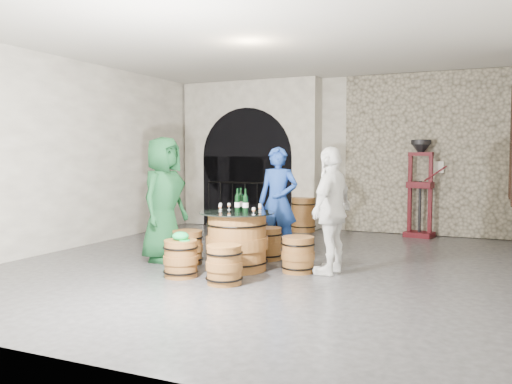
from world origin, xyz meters
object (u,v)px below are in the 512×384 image
at_px(barrel_stool_right, 298,255).
at_px(corking_press, 420,181).
at_px(barrel_stool_near_left, 181,259).
at_px(person_green, 164,199).
at_px(wine_bottle_right, 241,202).
at_px(barrel_stool_near_right, 224,265).
at_px(person_blue, 278,202).
at_px(barrel_stool_far, 267,244).
at_px(side_barrel, 303,214).
at_px(barrel_stool_left, 187,247).
at_px(person_white, 332,211).
at_px(barrel_table, 237,241).
at_px(wine_bottle_center, 245,203).
at_px(wine_bottle_left, 237,202).

bearing_deg(barrel_stool_right, corking_press, 74.72).
distance_m(barrel_stool_right, barrel_stool_near_left, 1.58).
bearing_deg(person_green, barrel_stool_near_left, -135.05).
relative_size(person_green, wine_bottle_right, 5.70).
distance_m(barrel_stool_near_right, barrel_stool_near_left, 0.70).
bearing_deg(person_blue, barrel_stool_right, -61.75).
xyz_separation_m(barrel_stool_far, barrel_stool_near_right, (0.13, -1.66, 0.00)).
bearing_deg(corking_press, side_barrel, -165.07).
distance_m(barrel_stool_far, person_blue, 0.70).
bearing_deg(barrel_stool_left, person_white, 5.76).
xyz_separation_m(barrel_table, wine_bottle_right, (-0.01, 0.14, 0.54)).
height_order(barrel_stool_left, wine_bottle_right, wine_bottle_right).
bearing_deg(wine_bottle_right, barrel_stool_near_left, -118.63).
xyz_separation_m(barrel_stool_right, person_green, (-2.10, -0.08, 0.69)).
bearing_deg(person_green, person_white, -85.60).
bearing_deg(wine_bottle_center, barrel_stool_near_left, -131.17).
bearing_deg(barrel_stool_far, wine_bottle_center, -87.36).
bearing_deg(barrel_table, wine_bottle_right, 93.55).
height_order(person_blue, wine_bottle_left, person_blue).
xyz_separation_m(person_white, wine_bottle_center, (-1.13, -0.30, 0.08)).
bearing_deg(wine_bottle_left, corking_press, 65.29).
distance_m(barrel_stool_left, side_barrel, 3.88).
distance_m(barrel_stool_far, corking_press, 3.83).
bearing_deg(barrel_stool_far, barrel_stool_near_left, -110.05).
bearing_deg(person_blue, wine_bottle_left, -102.82).
relative_size(wine_bottle_right, corking_press, 0.17).
xyz_separation_m(barrel_stool_near_left, wine_bottle_left, (0.48, 0.71, 0.69)).
distance_m(barrel_table, barrel_stool_near_right, 0.86).
relative_size(barrel_stool_far, person_white, 0.29).
xyz_separation_m(barrel_table, side_barrel, (-0.40, 3.93, -0.05)).
bearing_deg(barrel_stool_right, wine_bottle_center, -163.63).
distance_m(barrel_stool_right, barrel_stool_near_right, 1.17).
bearing_deg(barrel_stool_near_right, person_white, 46.84).
distance_m(barrel_stool_far, wine_bottle_left, 1.10).
relative_size(barrel_table, barrel_stool_left, 2.15).
distance_m(barrel_stool_near_right, wine_bottle_left, 1.10).
bearing_deg(barrel_stool_far, barrel_stool_left, -140.79).
distance_m(barrel_stool_right, person_white, 0.76).
distance_m(barrel_stool_near_left, person_green, 1.34).
distance_m(barrel_stool_left, barrel_stool_right, 1.68).
distance_m(wine_bottle_center, corking_press, 4.50).
height_order(person_white, wine_bottle_left, person_white).
bearing_deg(person_green, corking_press, -37.95).
xyz_separation_m(barrel_table, barrel_stool_right, (0.83, 0.19, -0.16)).
relative_size(barrel_stool_right, person_blue, 0.28).
relative_size(barrel_stool_far, barrel_stool_near_left, 1.00).
xyz_separation_m(wine_bottle_center, wine_bottle_right, (-0.14, 0.15, 0.00)).
xyz_separation_m(barrel_stool_far, barrel_stool_right, (0.73, -0.65, 0.00)).
xyz_separation_m(person_green, person_blue, (1.41, 1.07, -0.07)).
xyz_separation_m(barrel_stool_right, barrel_stool_near_right, (-0.60, -1.01, 0.00)).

